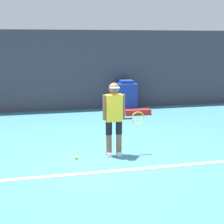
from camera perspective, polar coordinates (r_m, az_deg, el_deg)
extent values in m
plane|color=teal|center=(6.59, -2.22, -8.83)|extent=(24.00, 24.00, 0.00)
cube|color=#383842|center=(11.17, -6.66, 7.52)|extent=(24.00, 0.10, 2.80)
cube|color=white|center=(6.04, -1.24, -10.87)|extent=(21.60, 0.10, 0.01)
cylinder|color=brown|center=(6.77, -0.57, -6.05)|extent=(0.12, 0.12, 0.48)
cylinder|color=black|center=(6.66, -0.57, -2.91)|extent=(0.14, 0.14, 0.29)
cube|color=white|center=(6.84, -0.56, -7.62)|extent=(0.10, 0.24, 0.08)
cylinder|color=brown|center=(6.82, 1.25, -5.92)|extent=(0.12, 0.12, 0.48)
cylinder|color=black|center=(6.70, 1.27, -2.81)|extent=(0.14, 0.14, 0.29)
cube|color=white|center=(6.88, 1.25, -7.48)|extent=(0.10, 0.24, 0.08)
cube|color=yellow|center=(6.57, 0.36, 0.75)|extent=(0.34, 0.20, 0.57)
sphere|color=brown|center=(6.50, 0.36, 4.41)|extent=(0.22, 0.22, 0.22)
cube|color=white|center=(6.40, 0.56, 4.46)|extent=(0.18, 0.12, 0.02)
cylinder|color=brown|center=(6.53, -1.33, 0.82)|extent=(0.09, 0.09, 0.54)
cylinder|color=brown|center=(6.62, 2.02, 0.97)|extent=(0.09, 0.09, 0.54)
cylinder|color=black|center=(6.70, 2.83, -1.23)|extent=(0.20, 0.03, 0.03)
torus|color=yellow|center=(6.76, 4.75, -1.13)|extent=(0.29, 0.02, 0.29)
sphere|color=#D1E533|center=(6.69, -6.54, -8.26)|extent=(0.07, 0.07, 0.07)
cube|color=navy|center=(11.11, 2.57, 2.84)|extent=(0.65, 0.76, 0.98)
cube|color=navy|center=(11.03, 2.59, 5.61)|extent=(0.46, 0.53, 0.10)
cube|color=#B2231E|center=(10.51, 4.73, -0.02)|extent=(0.87, 0.26, 0.18)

